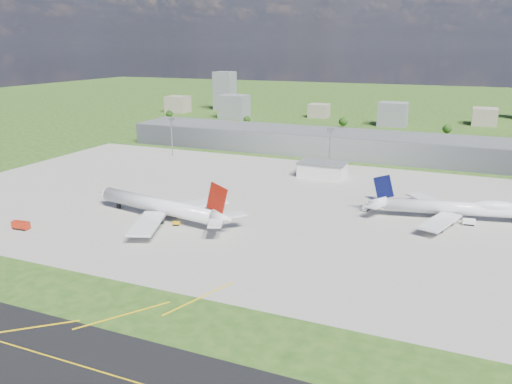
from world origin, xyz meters
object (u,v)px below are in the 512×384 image
at_px(van_white_near, 366,208).
at_px(fire_truck, 21,226).
at_px(airliner_blue_quad, 456,208).
at_px(van_white_far, 469,222).
at_px(tug_yellow, 176,224).
at_px(airliner_red_twin, 162,207).

bearing_deg(van_white_near, fire_truck, 131.99).
xyz_separation_m(airliner_blue_quad, van_white_near, (-38.14, -2.51, -3.96)).
relative_size(fire_truck, van_white_near, 1.48).
distance_m(van_white_near, van_white_far, 43.82).
height_order(airliner_blue_quad, van_white_far, airliner_blue_quad).
bearing_deg(tug_yellow, airliner_blue_quad, 5.29).
height_order(tug_yellow, van_white_far, van_white_far).
distance_m(airliner_red_twin, van_white_near, 92.24).
height_order(airliner_red_twin, van_white_far, airliner_red_twin).
height_order(airliner_red_twin, airliner_blue_quad, airliner_red_twin).
relative_size(fire_truck, van_white_far, 1.42).
bearing_deg(van_white_far, van_white_near, 169.62).
distance_m(airliner_blue_quad, fire_truck, 184.26).
relative_size(airliner_blue_quad, van_white_near, 13.84).
bearing_deg(van_white_far, tug_yellow, -163.79).
distance_m(tug_yellow, van_white_far, 123.53).
relative_size(fire_truck, tug_yellow, 2.08).
xyz_separation_m(fire_truck, tug_yellow, (56.73, 28.71, -0.80)).
xyz_separation_m(fire_truck, van_white_far, (170.49, 76.85, -0.34)).
relative_size(airliner_red_twin, tug_yellow, 20.80).
distance_m(airliner_blue_quad, van_white_far, 8.64).
relative_size(airliner_red_twin, van_white_far, 14.25).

